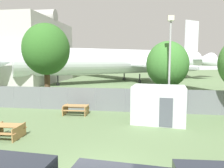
# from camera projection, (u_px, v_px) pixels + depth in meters

# --- Properties ---
(perimeter_fence) EXTENTS (56.07, 0.07, 1.98)m
(perimeter_fence) POSITION_uv_depth(u_px,v_px,m) (125.00, 100.00, 18.24)
(perimeter_fence) COLOR slate
(perimeter_fence) RESTS_ON ground
(airplane) EXTENTS (42.84, 35.50, 13.44)m
(airplane) POSITION_uv_depth(u_px,v_px,m) (125.00, 62.00, 42.95)
(airplane) COLOR silver
(airplane) RESTS_ON ground
(portable_cabin) EXTENTS (3.77, 2.69, 2.56)m
(portable_cabin) POSITION_uv_depth(u_px,v_px,m) (158.00, 104.00, 15.11)
(portable_cabin) COLOR silver
(portable_cabin) RESTS_ON ground
(picnic_bench_near_cabin) EXTENTS (1.66, 1.45, 0.76)m
(picnic_bench_near_cabin) POSITION_uv_depth(u_px,v_px,m) (7.00, 130.00, 12.14)
(picnic_bench_near_cabin) COLOR #A37A47
(picnic_bench_near_cabin) RESTS_ON ground
(picnic_bench_open_grass) EXTENTS (2.03, 1.49, 0.76)m
(picnic_bench_open_grass) POSITION_uv_depth(u_px,v_px,m) (76.00, 109.00, 17.38)
(picnic_bench_open_grass) COLOR #A37A47
(picnic_bench_open_grass) RESTS_ON ground
(tree_left_of_cabin) EXTENTS (4.81, 4.81, 8.09)m
(tree_left_of_cabin) POSITION_uv_depth(u_px,v_px,m) (46.00, 50.00, 22.45)
(tree_left_of_cabin) COLOR #4C3823
(tree_left_of_cabin) RESTS_ON ground
(tree_behind_benches) EXTENTS (3.67, 3.67, 5.98)m
(tree_behind_benches) POSITION_uv_depth(u_px,v_px,m) (167.00, 65.00, 19.09)
(tree_behind_benches) COLOR brown
(tree_behind_benches) RESTS_ON ground
(light_mast) EXTENTS (0.44, 0.44, 7.60)m
(light_mast) POSITION_uv_depth(u_px,v_px,m) (170.00, 56.00, 16.48)
(light_mast) COLOR #99999E
(light_mast) RESTS_ON ground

